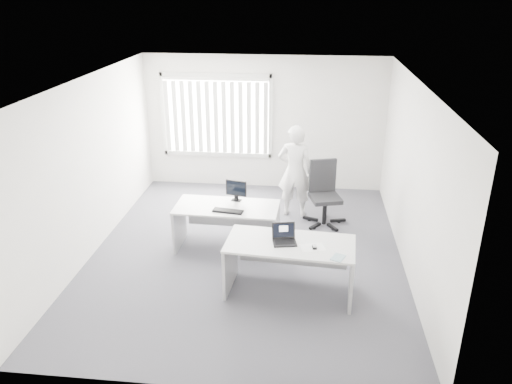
# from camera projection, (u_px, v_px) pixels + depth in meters

# --- Properties ---
(ground) EXTENTS (6.00, 6.00, 0.00)m
(ground) POSITION_uv_depth(u_px,v_px,m) (247.00, 253.00, 8.20)
(ground) COLOR #595961
(ground) RESTS_ON ground
(wall_back) EXTENTS (5.00, 0.02, 2.80)m
(wall_back) POSITION_uv_depth(u_px,v_px,m) (264.00, 123.00, 10.41)
(wall_back) COLOR silver
(wall_back) RESTS_ON ground
(wall_front) EXTENTS (5.00, 0.02, 2.80)m
(wall_front) POSITION_uv_depth(u_px,v_px,m) (207.00, 279.00, 4.91)
(wall_front) COLOR silver
(wall_front) RESTS_ON ground
(wall_left) EXTENTS (0.02, 6.00, 2.80)m
(wall_left) POSITION_uv_depth(u_px,v_px,m) (90.00, 167.00, 7.91)
(wall_left) COLOR silver
(wall_left) RESTS_ON ground
(wall_right) EXTENTS (0.02, 6.00, 2.80)m
(wall_right) POSITION_uv_depth(u_px,v_px,m) (413.00, 180.00, 7.41)
(wall_right) COLOR silver
(wall_right) RESTS_ON ground
(ceiling) EXTENTS (5.00, 6.00, 0.02)m
(ceiling) POSITION_uv_depth(u_px,v_px,m) (245.00, 82.00, 7.12)
(ceiling) COLOR white
(ceiling) RESTS_ON wall_back
(window) EXTENTS (2.32, 0.06, 1.76)m
(window) POSITION_uv_depth(u_px,v_px,m) (216.00, 116.00, 10.42)
(window) COLOR silver
(window) RESTS_ON wall_back
(blinds) EXTENTS (2.20, 0.10, 1.50)m
(blinds) POSITION_uv_depth(u_px,v_px,m) (216.00, 118.00, 10.38)
(blinds) COLOR silver
(blinds) RESTS_ON wall_back
(desk_near) EXTENTS (1.82, 0.96, 0.80)m
(desk_near) POSITION_uv_depth(u_px,v_px,m) (290.00, 257.00, 6.93)
(desk_near) COLOR silver
(desk_near) RESTS_ON ground
(desk_far) EXTENTS (1.69, 0.83, 0.76)m
(desk_far) POSITION_uv_depth(u_px,v_px,m) (227.00, 218.00, 8.16)
(desk_far) COLOR silver
(desk_far) RESTS_ON ground
(office_chair) EXTENTS (0.82, 0.82, 1.18)m
(office_chair) POSITION_uv_depth(u_px,v_px,m) (324.00, 204.00, 9.12)
(office_chair) COLOR black
(office_chair) RESTS_ON ground
(person) EXTENTS (0.68, 0.48, 1.77)m
(person) POSITION_uv_depth(u_px,v_px,m) (295.00, 171.00, 9.24)
(person) COLOR silver
(person) RESTS_ON ground
(laptop) EXTENTS (0.37, 0.34, 0.25)m
(laptop) POSITION_uv_depth(u_px,v_px,m) (285.00, 235.00, 6.78)
(laptop) COLOR black
(laptop) RESTS_ON desk_near
(paper_sheet) EXTENTS (0.37, 0.30, 0.00)m
(paper_sheet) POSITION_uv_depth(u_px,v_px,m) (313.00, 247.00, 6.72)
(paper_sheet) COLOR white
(paper_sheet) RESTS_ON desk_near
(mouse) EXTENTS (0.07, 0.10, 0.04)m
(mouse) POSITION_uv_depth(u_px,v_px,m) (314.00, 247.00, 6.70)
(mouse) COLOR #B8B8BA
(mouse) RESTS_ON paper_sheet
(booklet) EXTENTS (0.21, 0.24, 0.01)m
(booklet) POSITION_uv_depth(u_px,v_px,m) (338.00, 258.00, 6.46)
(booklet) COLOR white
(booklet) RESTS_ON desk_near
(keyboard) EXTENTS (0.50, 0.23, 0.02)m
(keyboard) POSITION_uv_depth(u_px,v_px,m) (228.00, 211.00, 7.87)
(keyboard) COLOR black
(keyboard) RESTS_ON desk_far
(monitor) EXTENTS (0.37, 0.18, 0.36)m
(monitor) POSITION_uv_depth(u_px,v_px,m) (236.00, 191.00, 8.22)
(monitor) COLOR black
(monitor) RESTS_ON desk_far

